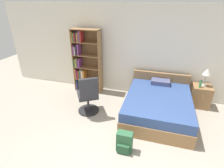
{
  "coord_description": "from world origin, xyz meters",
  "views": [
    {
      "loc": [
        0.5,
        -1.69,
        2.67
      ],
      "look_at": [
        -0.58,
        1.98,
        0.8
      ],
      "focal_mm": 28.0,
      "sensor_mm": 36.0,
      "label": 1
    }
  ],
  "objects_px": {
    "bed": "(158,105)",
    "water_bottle": "(200,84)",
    "bookshelf": "(84,61)",
    "table_lamp": "(207,72)",
    "office_chair": "(88,97)",
    "backpack_green": "(124,142)",
    "nightstand": "(200,96)"
  },
  "relations": [
    {
      "from": "nightstand",
      "to": "backpack_green",
      "type": "bearing_deg",
      "value": -127.1
    },
    {
      "from": "bookshelf",
      "to": "water_bottle",
      "type": "distance_m",
      "value": 3.32
    },
    {
      "from": "table_lamp",
      "to": "water_bottle",
      "type": "distance_m",
      "value": 0.33
    },
    {
      "from": "office_chair",
      "to": "water_bottle",
      "type": "bearing_deg",
      "value": 21.89
    },
    {
      "from": "bookshelf",
      "to": "office_chair",
      "type": "distance_m",
      "value": 1.44
    },
    {
      "from": "bed",
      "to": "water_bottle",
      "type": "relative_size",
      "value": 9.12
    },
    {
      "from": "nightstand",
      "to": "bed",
      "type": "bearing_deg",
      "value": -145.64
    },
    {
      "from": "bed",
      "to": "backpack_green",
      "type": "distance_m",
      "value": 1.51
    },
    {
      "from": "table_lamp",
      "to": "backpack_green",
      "type": "relative_size",
      "value": 1.16
    },
    {
      "from": "bookshelf",
      "to": "office_chair",
      "type": "bearing_deg",
      "value": -62.43
    },
    {
      "from": "nightstand",
      "to": "backpack_green",
      "type": "relative_size",
      "value": 1.42
    },
    {
      "from": "bed",
      "to": "office_chair",
      "type": "relative_size",
      "value": 1.85
    },
    {
      "from": "bed",
      "to": "water_bottle",
      "type": "bearing_deg",
      "value": 32.68
    },
    {
      "from": "bookshelf",
      "to": "nightstand",
      "type": "distance_m",
      "value": 3.47
    },
    {
      "from": "bookshelf",
      "to": "table_lamp",
      "type": "distance_m",
      "value": 3.42
    },
    {
      "from": "office_chair",
      "to": "table_lamp",
      "type": "bearing_deg",
      "value": 23.46
    },
    {
      "from": "water_bottle",
      "to": "bookshelf",
      "type": "bearing_deg",
      "value": 177.77
    },
    {
      "from": "bed",
      "to": "office_chair",
      "type": "bearing_deg",
      "value": -165.39
    },
    {
      "from": "bookshelf",
      "to": "backpack_green",
      "type": "height_order",
      "value": "bookshelf"
    },
    {
      "from": "bookshelf",
      "to": "table_lamp",
      "type": "relative_size",
      "value": 3.91
    },
    {
      "from": "bookshelf",
      "to": "table_lamp",
      "type": "bearing_deg",
      "value": 0.14
    },
    {
      "from": "nightstand",
      "to": "table_lamp",
      "type": "height_order",
      "value": "table_lamp"
    },
    {
      "from": "table_lamp",
      "to": "backpack_green",
      "type": "bearing_deg",
      "value": -127.06
    },
    {
      "from": "bed",
      "to": "water_bottle",
      "type": "distance_m",
      "value": 1.25
    },
    {
      "from": "office_chair",
      "to": "water_bottle",
      "type": "relative_size",
      "value": 4.94
    },
    {
      "from": "office_chair",
      "to": "nightstand",
      "type": "height_order",
      "value": "office_chair"
    },
    {
      "from": "table_lamp",
      "to": "office_chair",
      "type": "bearing_deg",
      "value": -156.54
    },
    {
      "from": "bed",
      "to": "nightstand",
      "type": "height_order",
      "value": "bed"
    },
    {
      "from": "bed",
      "to": "water_bottle",
      "type": "height_order",
      "value": "water_bottle"
    },
    {
      "from": "table_lamp",
      "to": "water_bottle",
      "type": "height_order",
      "value": "table_lamp"
    },
    {
      "from": "nightstand",
      "to": "backpack_green",
      "type": "height_order",
      "value": "nightstand"
    },
    {
      "from": "table_lamp",
      "to": "backpack_green",
      "type": "height_order",
      "value": "table_lamp"
    }
  ]
}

